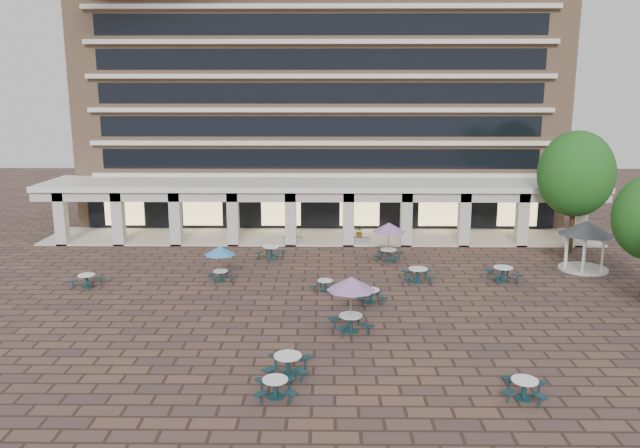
{
  "coord_description": "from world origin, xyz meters",
  "views": [
    {
      "loc": [
        0.53,
        -32.24,
        11.06
      ],
      "look_at": [
        0.14,
        3.0,
        3.6
      ],
      "focal_mm": 35.0,
      "sensor_mm": 36.0,
      "label": 1
    }
  ],
  "objects_px": {
    "picnic_table_2": "(288,363)",
    "picnic_table_3": "(524,387)",
    "picnic_table_1": "(275,386)",
    "gazebo": "(586,233)",
    "planter_right": "(360,236)",
    "planter_left": "(292,236)"
  },
  "relations": [
    {
      "from": "picnic_table_1",
      "to": "picnic_table_2",
      "type": "height_order",
      "value": "picnic_table_2"
    },
    {
      "from": "picnic_table_3",
      "to": "planter_right",
      "type": "xyz_separation_m",
      "value": [
        -4.83,
        23.9,
        0.12
      ]
    },
    {
      "from": "picnic_table_2",
      "to": "picnic_table_3",
      "type": "xyz_separation_m",
      "value": [
        8.82,
        -1.86,
        -0.06
      ]
    },
    {
      "from": "picnic_table_3",
      "to": "picnic_table_2",
      "type": "bearing_deg",
      "value": -174.68
    },
    {
      "from": "picnic_table_2",
      "to": "planter_left",
      "type": "bearing_deg",
      "value": 98.2
    },
    {
      "from": "planter_left",
      "to": "picnic_table_3",
      "type": "bearing_deg",
      "value": -67.63
    },
    {
      "from": "picnic_table_1",
      "to": "planter_right",
      "type": "height_order",
      "value": "planter_right"
    },
    {
      "from": "picnic_table_1",
      "to": "picnic_table_2",
      "type": "xyz_separation_m",
      "value": [
        0.35,
        1.86,
        0.07
      ]
    },
    {
      "from": "picnic_table_3",
      "to": "gazebo",
      "type": "bearing_deg",
      "value": 79.42
    },
    {
      "from": "picnic_table_3",
      "to": "picnic_table_1",
      "type": "bearing_deg",
      "value": -162.76
    },
    {
      "from": "picnic_table_1",
      "to": "planter_right",
      "type": "bearing_deg",
      "value": 74.85
    },
    {
      "from": "picnic_table_1",
      "to": "gazebo",
      "type": "distance_m",
      "value": 25.05
    },
    {
      "from": "gazebo",
      "to": "picnic_table_2",
      "type": "bearing_deg",
      "value": -139.5
    },
    {
      "from": "planter_left",
      "to": "planter_right",
      "type": "distance_m",
      "value": 5.0
    },
    {
      "from": "planter_left",
      "to": "planter_right",
      "type": "height_order",
      "value": "planter_left"
    },
    {
      "from": "picnic_table_1",
      "to": "picnic_table_3",
      "type": "bearing_deg",
      "value": -4.87
    },
    {
      "from": "gazebo",
      "to": "planter_right",
      "type": "bearing_deg",
      "value": 153.9
    },
    {
      "from": "picnic_table_1",
      "to": "picnic_table_3",
      "type": "distance_m",
      "value": 9.17
    },
    {
      "from": "planter_left",
      "to": "planter_right",
      "type": "relative_size",
      "value": 1.0
    },
    {
      "from": "picnic_table_2",
      "to": "planter_right",
      "type": "relative_size",
      "value": 1.34
    },
    {
      "from": "picnic_table_3",
      "to": "planter_right",
      "type": "relative_size",
      "value": 1.31
    },
    {
      "from": "picnic_table_2",
      "to": "picnic_table_3",
      "type": "bearing_deg",
      "value": -6.36
    }
  ]
}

